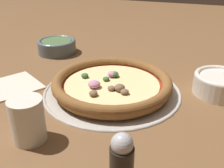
{
  "coord_description": "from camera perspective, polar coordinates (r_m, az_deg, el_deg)",
  "views": [
    {
      "loc": [
        0.58,
        0.21,
        0.33
      ],
      "look_at": [
        0.0,
        0.0,
        0.02
      ],
      "focal_mm": 42.0,
      "sensor_mm": 36.0,
      "label": 1
    }
  ],
  "objects": [
    {
      "name": "bowl_near",
      "position": [
        0.73,
        22.5,
        0.15
      ],
      "size": [
        0.13,
        0.13,
        0.05
      ],
      "color": "silver",
      "rests_on": "ground_plane"
    },
    {
      "name": "napkin",
      "position": [
        0.77,
        -21.59,
        -0.46
      ],
      "size": [
        0.2,
        0.2,
        0.01
      ],
      "rotation": [
        0.0,
        0.0,
        -0.53
      ],
      "color": "beige",
      "rests_on": "ground_plane"
    },
    {
      "name": "fork",
      "position": [
        0.74,
        -23.2,
        -1.93
      ],
      "size": [
        0.18,
        0.03,
        0.0
      ],
      "rotation": [
        0.0,
        0.0,
        6.35
      ],
      "color": "#B7B7BC",
      "rests_on": "ground_plane"
    },
    {
      "name": "pepper_shaker",
      "position": [
        0.41,
        2.13,
        -16.51
      ],
      "size": [
        0.04,
        0.04,
        0.1
      ],
      "color": "black",
      "rests_on": "ground_plane"
    },
    {
      "name": "ground_plane",
      "position": [
        0.7,
        0.0,
        -1.63
      ],
      "size": [
        3.0,
        3.0,
        0.0
      ],
      "primitive_type": "plane",
      "color": "brown"
    },
    {
      "name": "pizza_tray",
      "position": [
        0.7,
        0.0,
        -1.43
      ],
      "size": [
        0.36,
        0.36,
        0.01
      ],
      "color": "#B7B2A8",
      "rests_on": "ground_plane"
    },
    {
      "name": "bowl_far",
      "position": [
        0.99,
        -11.9,
        8.18
      ],
      "size": [
        0.14,
        0.14,
        0.05
      ],
      "color": "slate",
      "rests_on": "ground_plane"
    },
    {
      "name": "pizza",
      "position": [
        0.69,
        -0.02,
        0.14
      ],
      "size": [
        0.31,
        0.31,
        0.03
      ],
      "color": "#A86B33",
      "rests_on": "pizza_tray"
    },
    {
      "name": "drinking_cup",
      "position": [
        0.53,
        -17.9,
        -7.49
      ],
      "size": [
        0.07,
        0.07,
        0.09
      ],
      "color": "silver",
      "rests_on": "ground_plane"
    }
  ]
}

